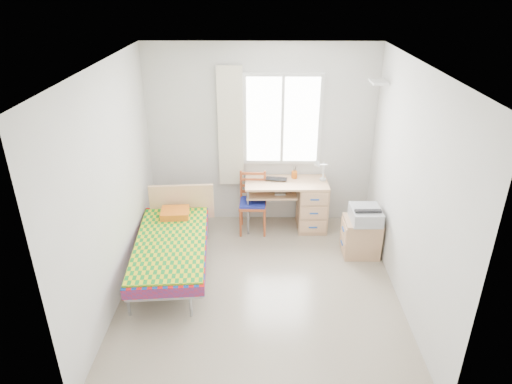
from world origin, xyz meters
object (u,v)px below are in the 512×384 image
at_px(chair, 253,199).
at_px(cabinet, 361,237).
at_px(bed, 172,243).
at_px(printer, 366,214).
at_px(desk, 307,203).

height_order(chair, cabinet, chair).
bearing_deg(chair, cabinet, -22.47).
bearing_deg(bed, chair, 41.21).
distance_m(chair, cabinet, 1.58).
height_order(bed, chair, chair).
height_order(bed, printer, bed).
relative_size(bed, chair, 2.17).
distance_m(desk, printer, 1.01).
height_order(chair, printer, chair).
bearing_deg(chair, bed, -132.56).
height_order(desk, chair, chair).
bearing_deg(desk, printer, -48.10).
bearing_deg(cabinet, bed, -171.06).
distance_m(desk, cabinet, 0.96).
distance_m(bed, cabinet, 2.45).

